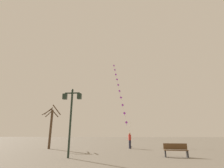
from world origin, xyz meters
name	(u,v)px	position (x,y,z in m)	size (l,w,h in m)	color
ground_plane	(120,147)	(0.00, 20.00, 0.00)	(160.00, 160.00, 0.00)	#756B5B
twin_lantern_lamp_post	(71,109)	(-3.02, 9.14, 3.26)	(1.36, 0.28, 4.70)	#1E2D23
kite_train	(120,92)	(-0.20, 25.32, 8.36)	(3.19, 11.96, 15.63)	brown
kite_flyer	(130,140)	(1.16, 17.33, 0.90)	(0.30, 0.62, 1.71)	#1E1E2D
bare_tree	(51,125)	(-7.51, 16.14, 2.44)	(2.00, 2.33, 4.79)	#4C3826
park_bench	(176,150)	(4.23, 10.25, 0.45)	(1.64, 0.59, 0.89)	brown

